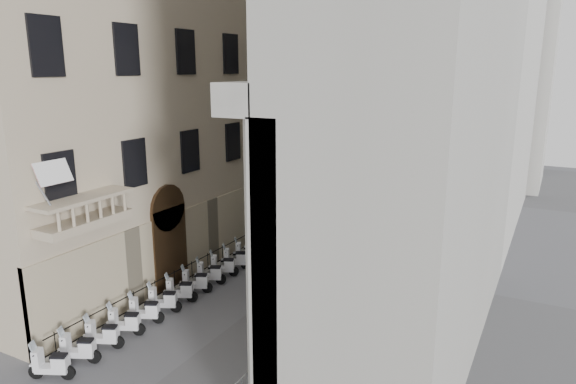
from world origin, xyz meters
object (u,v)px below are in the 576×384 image
(scooter_0, at_px, (53,379))
(pedestrian_b, at_px, (378,208))
(street_lamp, at_px, (310,155))
(security_tent, at_px, (318,185))
(pedestrian_a, at_px, (340,217))
(info_kiosk, at_px, (271,244))

(scooter_0, relative_size, pedestrian_b, 0.78)
(street_lamp, height_order, pedestrian_b, street_lamp)
(pedestrian_b, bearing_deg, street_lamp, 59.63)
(security_tent, bearing_deg, pedestrian_b, 44.08)
(pedestrian_b, bearing_deg, pedestrian_a, 69.34)
(security_tent, relative_size, pedestrian_b, 2.32)
(info_kiosk, bearing_deg, pedestrian_b, 49.77)
(scooter_0, relative_size, info_kiosk, 0.78)
(pedestrian_a, bearing_deg, scooter_0, 100.25)
(security_tent, xyz_separation_m, pedestrian_a, (1.65, 0.37, -2.25))
(street_lamp, bearing_deg, info_kiosk, -83.17)
(scooter_0, xyz_separation_m, pedestrian_b, (4.14, 25.27, 0.96))
(street_lamp, xyz_separation_m, info_kiosk, (0.63, -6.61, -4.38))
(security_tent, bearing_deg, pedestrian_a, 12.51)
(info_kiosk, relative_size, pedestrian_a, 1.23)
(pedestrian_a, height_order, pedestrian_b, pedestrian_b)
(security_tent, height_order, pedestrian_a, security_tent)
(info_kiosk, height_order, pedestrian_b, info_kiosk)
(scooter_0, relative_size, street_lamp, 0.17)
(scooter_0, distance_m, pedestrian_b, 25.62)
(scooter_0, height_order, pedestrian_a, pedestrian_a)
(security_tent, distance_m, info_kiosk, 7.79)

